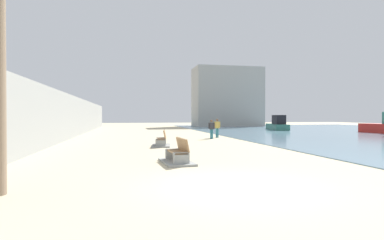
# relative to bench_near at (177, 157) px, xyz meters

# --- Properties ---
(ground_plane) EXTENTS (120.00, 120.00, 0.00)m
(ground_plane) POSITION_rel_bench_near_xyz_m (0.68, 13.68, -0.23)
(ground_plane) COLOR #C6B793
(seawall) EXTENTS (0.80, 64.00, 3.58)m
(seawall) POSITION_rel_bench_near_xyz_m (-6.82, 13.68, 1.56)
(seawall) COLOR gray
(seawall) RESTS_ON ground
(bench_near) EXTENTS (1.26, 2.18, 0.98)m
(bench_near) POSITION_rel_bench_near_xyz_m (0.00, 0.00, 0.00)
(bench_near) COLOR gray
(bench_near) RESTS_ON ground
(bench_far) EXTENTS (1.38, 2.23, 0.98)m
(bench_far) POSITION_rel_bench_near_xyz_m (0.11, 6.97, 0.00)
(bench_far) COLOR gray
(bench_far) RESTS_ON ground
(person_walking) EXTENTS (0.50, 0.28, 1.62)m
(person_walking) POSITION_rel_bench_near_xyz_m (5.57, 13.50, 0.70)
(person_walking) COLOR teal
(person_walking) RESTS_ON ground
(person_standing) EXTENTS (0.53, 0.21, 1.56)m
(person_standing) POSITION_rel_bench_near_xyz_m (4.73, 12.24, 0.66)
(person_standing) COLOR teal
(person_standing) RESTS_ON ground
(boat_far_left) EXTENTS (3.32, 6.95, 1.94)m
(boat_far_left) POSITION_rel_bench_near_xyz_m (17.59, 26.09, 0.50)
(boat_far_left) COLOR #337060
(boat_far_left) RESTS_ON water_bay
(harbor_building) EXTENTS (12.00, 6.00, 10.50)m
(harbor_building) POSITION_rel_bench_near_xyz_m (15.68, 41.68, 5.01)
(harbor_building) COLOR #9E9E99
(harbor_building) RESTS_ON ground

